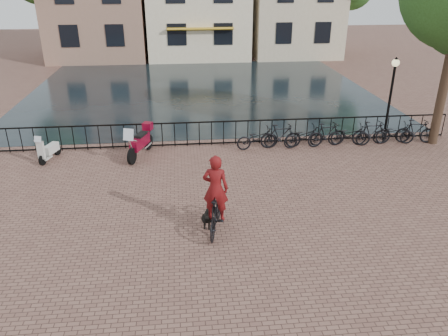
{
  "coord_description": "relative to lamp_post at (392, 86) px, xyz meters",
  "views": [
    {
      "loc": [
        -1.21,
        -8.78,
        6.55
      ],
      "look_at": [
        0.0,
        3.0,
        1.2
      ],
      "focal_mm": 35.0,
      "sensor_mm": 36.0,
      "label": 1
    }
  ],
  "objects": [
    {
      "name": "scooter",
      "position": [
        -13.41,
        -0.51,
        -1.79
      ],
      "size": [
        0.73,
        1.31,
        1.17
      ],
      "rotation": [
        0.0,
        0.0,
        -0.31
      ],
      "color": "silver",
      "rests_on": "ground"
    },
    {
      "name": "lamp_post",
      "position": [
        0.0,
        0.0,
        0.0
      ],
      "size": [
        0.3,
        0.3,
        3.45
      ],
      "color": "black",
      "rests_on": "ground"
    },
    {
      "name": "parked_bike_0",
      "position": [
        -5.4,
        -0.2,
        -1.93
      ],
      "size": [
        1.78,
        0.84,
        0.9
      ],
      "primitive_type": "imported",
      "rotation": [
        0.0,
        0.0,
        1.72
      ],
      "color": "black",
      "rests_on": "ground"
    },
    {
      "name": "parked_bike_6",
      "position": [
        0.3,
        -0.2,
        -1.93
      ],
      "size": [
        1.76,
        0.76,
        0.9
      ],
      "primitive_type": "imported",
      "rotation": [
        0.0,
        0.0,
        1.48
      ],
      "color": "black",
      "rests_on": "ground"
    },
    {
      "name": "parked_bike_1",
      "position": [
        -4.45,
        -0.2,
        -1.88
      ],
      "size": [
        1.67,
        0.5,
        1.0
      ],
      "primitive_type": "imported",
      "rotation": [
        0.0,
        0.0,
        1.55
      ],
      "color": "black",
      "rests_on": "ground"
    },
    {
      "name": "motorcycle",
      "position": [
        -10.02,
        -0.52,
        -1.66
      ],
      "size": [
        1.14,
        2.06,
        1.44
      ],
      "rotation": [
        0.0,
        0.0,
        -0.35
      ],
      "color": "maroon",
      "rests_on": "ground"
    },
    {
      "name": "cyclist",
      "position": [
        -7.58,
        -6.12,
        -1.38
      ],
      "size": [
        0.96,
        1.99,
        2.63
      ],
      "rotation": [
        0.0,
        0.0,
        2.91
      ],
      "color": "black",
      "rests_on": "ground"
    },
    {
      "name": "parked_bike_5",
      "position": [
        -0.65,
        -0.2,
        -1.88
      ],
      "size": [
        1.68,
        0.53,
        1.0
      ],
      "primitive_type": "imported",
      "rotation": [
        0.0,
        0.0,
        1.61
      ],
      "color": "black",
      "rests_on": "ground"
    },
    {
      "name": "parked_bike_4",
      "position": [
        -1.6,
        -0.2,
        -1.93
      ],
      "size": [
        1.78,
        0.8,
        0.9
      ],
      "primitive_type": "imported",
      "rotation": [
        0.0,
        0.0,
        1.45
      ],
      "color": "black",
      "rests_on": "ground"
    },
    {
      "name": "parked_bike_2",
      "position": [
        -3.5,
        -0.2,
        -1.93
      ],
      "size": [
        1.79,
        0.84,
        0.9
      ],
      "primitive_type": "imported",
      "rotation": [
        0.0,
        0.0,
        1.72
      ],
      "color": "black",
      "rests_on": "ground"
    },
    {
      "name": "parked_bike_7",
      "position": [
        1.25,
        -0.2,
        -1.88
      ],
      "size": [
        1.71,
        0.7,
        1.0
      ],
      "primitive_type": "imported",
      "rotation": [
        0.0,
        0.0,
        1.43
      ],
      "color": "black",
      "rests_on": "ground"
    },
    {
      "name": "canal_water",
      "position": [
        -7.2,
        9.7,
        -2.38
      ],
      "size": [
        20.0,
        20.0,
        0.0
      ],
      "primitive_type": "plane",
      "color": "black",
      "rests_on": "ground"
    },
    {
      "name": "parked_bike_3",
      "position": [
        -2.55,
        -0.2,
        -1.88
      ],
      "size": [
        1.72,
        0.73,
        1.0
      ],
      "primitive_type": "imported",
      "rotation": [
        0.0,
        0.0,
        1.73
      ],
      "color": "black",
      "rests_on": "ground"
    },
    {
      "name": "dog",
      "position": [
        -7.77,
        -5.84,
        -2.09
      ],
      "size": [
        0.53,
        0.91,
        0.58
      ],
      "rotation": [
        0.0,
        0.0,
        -0.31
      ],
      "color": "black",
      "rests_on": "ground"
    },
    {
      "name": "ground",
      "position": [
        -7.2,
        -7.6,
        -2.38
      ],
      "size": [
        100.0,
        100.0,
        0.0
      ],
      "primitive_type": "plane",
      "color": "brown",
      "rests_on": "ground"
    },
    {
      "name": "railing",
      "position": [
        -7.2,
        0.4,
        -1.87
      ],
      "size": [
        20.0,
        0.05,
        1.02
      ],
      "color": "black",
      "rests_on": "ground"
    }
  ]
}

